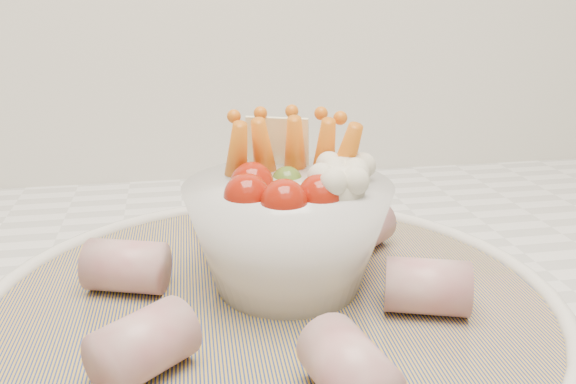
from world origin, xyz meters
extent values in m
cube|color=white|center=(0.00, 1.45, 0.90)|extent=(2.04, 0.62, 0.04)
cylinder|color=navy|center=(-0.11, 1.41, 0.93)|extent=(0.40, 0.40, 0.01)
torus|color=silver|center=(-0.11, 1.41, 0.94)|extent=(0.39, 0.39, 0.01)
sphere|color=#991909|center=(-0.13, 1.41, 1.01)|extent=(0.03, 0.03, 0.03)
sphere|color=#991909|center=(-0.11, 1.40, 1.01)|extent=(0.03, 0.03, 0.03)
sphere|color=#991909|center=(-0.08, 1.41, 1.01)|extent=(0.03, 0.03, 0.03)
sphere|color=#991909|center=(-0.12, 1.44, 1.01)|extent=(0.03, 0.03, 0.03)
sphere|color=#4B6B23|center=(-0.10, 1.45, 1.01)|extent=(0.02, 0.02, 0.02)
cone|color=orange|center=(-0.11, 1.47, 1.02)|extent=(0.04, 0.05, 0.07)
cone|color=orange|center=(-0.09, 1.47, 1.02)|extent=(0.03, 0.05, 0.07)
cone|color=orange|center=(-0.07, 1.46, 1.02)|extent=(0.02, 0.05, 0.07)
cone|color=orange|center=(-0.13, 1.46, 1.02)|extent=(0.02, 0.05, 0.07)
cone|color=orange|center=(-0.06, 1.44, 1.02)|extent=(0.03, 0.05, 0.07)
sphere|color=silver|center=(-0.06, 1.43, 1.01)|extent=(0.03, 0.03, 0.03)
sphere|color=silver|center=(-0.07, 1.41, 1.01)|extent=(0.03, 0.03, 0.03)
cube|color=#EFEABA|center=(-0.10, 1.48, 1.02)|extent=(0.05, 0.03, 0.05)
cylinder|color=#AA4D56|center=(-0.02, 1.38, 0.95)|extent=(0.06, 0.05, 0.04)
cylinder|color=#AA4D56|center=(-0.03, 1.48, 0.95)|extent=(0.06, 0.06, 0.04)
cylinder|color=#AA4D56|center=(-0.14, 1.53, 0.95)|extent=(0.05, 0.06, 0.04)
cylinder|color=#AA4D56|center=(-0.21, 1.45, 0.95)|extent=(0.06, 0.05, 0.04)
cylinder|color=#AA4D56|center=(-0.20, 1.34, 0.95)|extent=(0.06, 0.06, 0.04)
cylinder|color=#AA4D56|center=(-0.09, 1.30, 0.95)|extent=(0.05, 0.06, 0.04)
camera|label=1|loc=(-0.17, 1.03, 1.14)|focal=40.00mm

